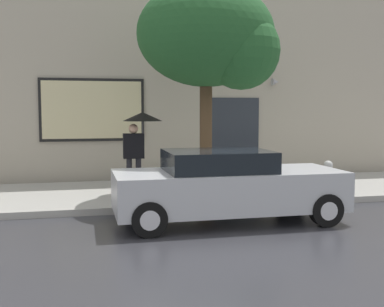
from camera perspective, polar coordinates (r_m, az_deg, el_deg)
name	(u,v)px	position (r m, az deg, el deg)	size (l,w,h in m)	color
ground_plane	(191,222)	(9.66, -0.18, -8.13)	(60.00, 60.00, 0.00)	#333338
sidewalk	(165,193)	(12.52, -3.26, -4.68)	(20.00, 4.00, 0.15)	#A3A099
building_facade	(150,68)	(14.85, -5.04, 10.06)	(20.00, 0.67, 7.00)	#B2A893
parked_car	(227,186)	(9.56, 4.13, -3.88)	(4.50, 1.85, 1.43)	#B7BABF
fire_hydrant	(328,177)	(12.62, 15.81, -2.65)	(0.30, 0.44, 0.80)	white
pedestrian_with_umbrella	(139,129)	(11.96, -6.26, 2.86)	(0.99, 0.99, 2.02)	black
street_tree	(213,39)	(11.84, 2.54, 13.47)	(3.35, 2.85, 5.14)	#4C3823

